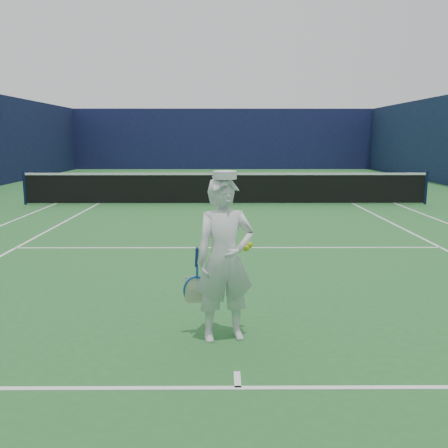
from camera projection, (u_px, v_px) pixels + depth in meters
name	position (u px, v px, depth m)	size (l,w,h in m)	color
ground	(226.00, 204.00, 15.96)	(80.00, 80.00, 0.00)	#26652C
court_markings	(226.00, 204.00, 15.96)	(11.03, 23.83, 0.01)	white
windscreen_fence	(226.00, 141.00, 15.61)	(20.12, 36.12, 4.00)	#0F133A
tennis_net	(226.00, 187.00, 15.86)	(12.88, 0.09, 1.07)	#141E4C
tennis_player	(225.00, 259.00, 5.17)	(0.83, 0.55, 1.78)	white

